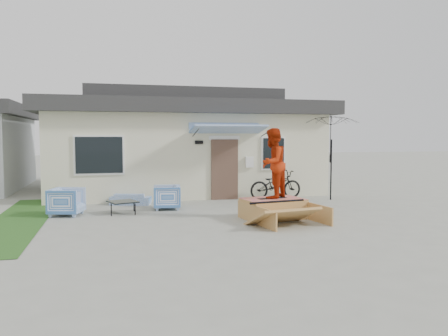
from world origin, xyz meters
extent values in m
plane|color=gray|center=(0.00, 0.00, 0.00)|extent=(90.00, 90.00, 0.00)
cube|color=#23511B|center=(-5.20, 2.00, 0.00)|extent=(1.40, 8.00, 0.01)
cube|color=beige|center=(0.00, 8.00, 1.50)|extent=(10.00, 7.00, 3.00)
cube|color=#282828|center=(0.00, 8.00, 3.25)|extent=(10.80, 7.80, 0.50)
cube|color=#282828|center=(0.00, 8.00, 3.80)|extent=(7.50, 4.50, 0.60)
cube|color=brown|center=(1.00, 4.46, 1.05)|extent=(0.95, 0.08, 2.10)
cube|color=white|center=(-3.20, 4.47, 1.60)|extent=(1.60, 0.06, 1.30)
cube|color=white|center=(2.80, 4.47, 1.60)|extent=(0.90, 0.06, 1.20)
cube|color=#3068B5|center=(1.00, 3.95, 2.45)|extent=(2.50, 1.09, 0.29)
imported|color=#3068B5|center=(-2.24, 4.08, 0.25)|extent=(1.34, 0.72, 0.50)
imported|color=#3068B5|center=(-4.05, 2.47, 0.43)|extent=(0.97, 1.01, 0.86)
imported|color=#3068B5|center=(-1.22, 2.87, 0.41)|extent=(0.82, 0.87, 0.81)
cube|color=black|center=(-2.53, 2.41, 0.18)|extent=(0.94, 0.94, 0.36)
imported|color=black|center=(2.77, 4.12, 0.62)|extent=(1.98, 0.83, 1.23)
cylinder|color=black|center=(4.55, 3.45, 1.05)|extent=(0.05, 0.05, 2.10)
imported|color=black|center=(4.55, 3.45, 1.75)|extent=(2.21, 2.11, 0.90)
cube|color=black|center=(1.37, 0.73, 0.55)|extent=(0.85, 0.39, 0.05)
imported|color=#A52408|center=(1.37, 0.73, 1.52)|extent=(1.16, 1.15, 1.88)
camera|label=1|loc=(-2.85, -10.54, 2.21)|focal=35.78mm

